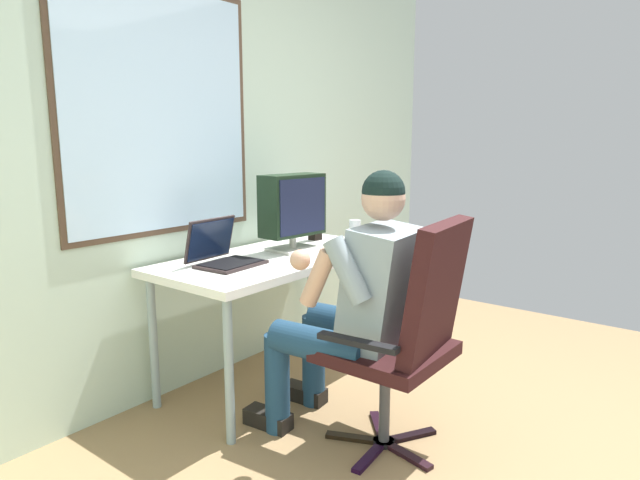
% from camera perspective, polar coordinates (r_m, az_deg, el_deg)
% --- Properties ---
extents(wall_rear, '(4.76, 0.08, 2.83)m').
position_cam_1_polar(wall_rear, '(3.18, -12.37, 10.82)').
color(wall_rear, '#B1C8B4').
rests_on(wall_rear, ground).
extents(desk, '(1.41, 0.69, 0.75)m').
position_cam_1_polar(desk, '(3.10, -4.46, -2.71)').
color(desk, gray).
rests_on(desk, ground).
extents(office_chair, '(0.63, 0.58, 1.06)m').
position_cam_1_polar(office_chair, '(2.42, 9.39, -8.76)').
color(office_chair, black).
rests_on(office_chair, ground).
extents(person_seated, '(0.56, 0.82, 1.26)m').
position_cam_1_polar(person_seated, '(2.52, 3.57, -6.36)').
color(person_seated, navy).
rests_on(person_seated, ground).
extents(crt_monitor, '(0.41, 0.23, 0.44)m').
position_cam_1_polar(crt_monitor, '(3.16, -2.85, 3.46)').
color(crt_monitor, beige).
rests_on(crt_monitor, desk).
extents(laptop, '(0.34, 0.32, 0.24)m').
position_cam_1_polar(laptop, '(2.88, -10.20, -1.28)').
color(laptop, '#2A2020').
rests_on(laptop, desk).
extents(wine_glass, '(0.07, 0.07, 0.15)m').
position_cam_1_polar(wine_glass, '(3.36, 3.65, 1.25)').
color(wine_glass, silver).
rests_on(wine_glass, desk).
extents(desk_speaker, '(0.07, 0.07, 0.19)m').
position_cam_1_polar(desk_speaker, '(3.51, -0.51, 1.53)').
color(desk_speaker, black).
rests_on(desk_speaker, desk).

